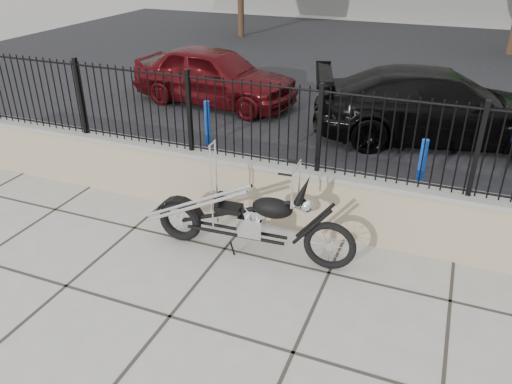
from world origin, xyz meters
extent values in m
plane|color=#99968E|center=(0.00, 0.00, 0.00)|extent=(90.00, 90.00, 0.00)
plane|color=black|center=(0.00, 12.50, 0.00)|extent=(30.00, 30.00, 0.00)
cube|color=gray|center=(0.00, 2.50, 0.48)|extent=(14.00, 0.36, 0.96)
cube|color=black|center=(0.00, 2.50, 1.56)|extent=(14.00, 0.08, 1.20)
imported|color=#4D0B0F|center=(-3.08, 7.51, 0.73)|extent=(4.46, 2.20, 1.46)
imported|color=black|center=(2.36, 6.96, 0.75)|extent=(5.53, 3.45, 1.49)
cylinder|color=blue|center=(-1.98, 4.92, 0.47)|extent=(0.12, 0.12, 0.93)
cylinder|color=blue|center=(2.33, 4.26, 0.49)|extent=(0.14, 0.14, 0.97)
cylinder|color=#382619|center=(-6.24, 16.48, 1.33)|extent=(0.27, 0.27, 2.66)
camera|label=1|loc=(2.59, -3.75, 3.95)|focal=35.00mm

